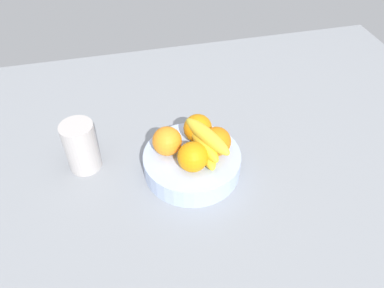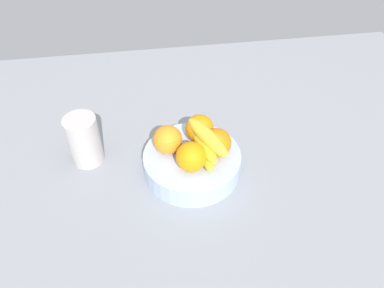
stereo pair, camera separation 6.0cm
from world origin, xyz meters
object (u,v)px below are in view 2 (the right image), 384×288
(orange_back_left, at_px, (200,129))
(thermos_tumbler, at_px, (84,140))
(orange_front_left, at_px, (168,140))
(orange_center, at_px, (217,143))
(fruit_bowl, at_px, (192,162))
(banana_bunch, at_px, (206,142))
(orange_front_right, at_px, (191,157))

(orange_back_left, xyz_separation_m, thermos_tumbler, (-0.32, 0.03, -0.03))
(orange_front_left, relative_size, orange_center, 1.00)
(fruit_bowl, bearing_deg, thermos_tumbler, 163.30)
(orange_center, height_order, banana_bunch, banana_bunch)
(orange_front_left, bearing_deg, banana_bunch, -15.27)
(orange_front_left, distance_m, banana_bunch, 0.10)
(orange_front_right, distance_m, thermos_tumbler, 0.31)
(fruit_bowl, bearing_deg, orange_center, -4.06)
(orange_back_left, bearing_deg, banana_bunch, -83.63)
(fruit_bowl, xyz_separation_m, orange_center, (0.06, -0.00, 0.07))
(orange_front_right, distance_m, orange_center, 0.08)
(fruit_bowl, xyz_separation_m, orange_back_left, (0.03, 0.06, 0.07))
(orange_back_left, bearing_deg, fruit_bowl, -117.45)
(orange_front_left, xyz_separation_m, thermos_tumbler, (-0.23, 0.06, -0.03))
(orange_front_left, height_order, orange_center, same)
(orange_front_right, height_order, thermos_tumbler, thermos_tumbler)
(orange_front_right, bearing_deg, orange_back_left, 69.40)
(banana_bunch, bearing_deg, orange_back_left, 96.37)
(fruit_bowl, xyz_separation_m, orange_front_left, (-0.06, 0.03, 0.07))
(orange_center, distance_m, banana_bunch, 0.03)
(fruit_bowl, xyz_separation_m, thermos_tumbler, (-0.29, 0.09, 0.04))
(orange_front_right, relative_size, orange_back_left, 1.00)
(fruit_bowl, distance_m, banana_bunch, 0.08)
(orange_back_left, bearing_deg, orange_front_right, -110.60)
(orange_front_left, height_order, orange_front_right, same)
(orange_front_left, distance_m, thermos_tumbler, 0.23)
(thermos_tumbler, bearing_deg, banana_bunch, -14.92)
(orange_back_left, relative_size, thermos_tumbler, 0.53)
(banana_bunch, xyz_separation_m, thermos_tumbler, (-0.32, 0.09, -0.03))
(orange_front_left, relative_size, banana_bunch, 0.43)
(orange_center, relative_size, banana_bunch, 0.43)
(orange_center, distance_m, thermos_tumbler, 0.36)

